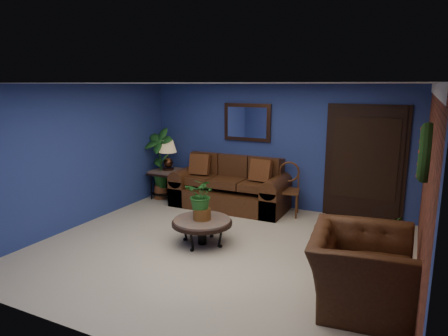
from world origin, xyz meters
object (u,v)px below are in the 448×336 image
at_px(sofa, 231,190).
at_px(coffee_table, 202,223).
at_px(table_lamp, 168,151).
at_px(side_chair, 288,185).
at_px(end_table, 169,176).
at_px(armchair, 362,269).

height_order(sofa, coffee_table, sofa).
xyz_separation_m(table_lamp, side_chair, (2.72, 0.07, -0.48)).
distance_m(sofa, end_table, 1.52).
distance_m(coffee_table, end_table, 2.79).
height_order(table_lamp, side_chair, table_lamp).
bearing_deg(table_lamp, end_table, 135.00).
bearing_deg(end_table, sofa, 1.45).
distance_m(sofa, armchair, 4.03).
bearing_deg(table_lamp, armchair, -31.46).
distance_m(end_table, side_chair, 2.72).
distance_m(sofa, side_chair, 1.22).
relative_size(sofa, armchair, 1.80).
bearing_deg(table_lamp, side_chair, 1.56).
bearing_deg(sofa, armchair, -43.28).
bearing_deg(table_lamp, sofa, 1.45).
relative_size(coffee_table, end_table, 1.37).
height_order(end_table, side_chair, side_chair).
xyz_separation_m(side_chair, armchair, (1.73, -2.80, -0.15)).
bearing_deg(sofa, end_table, -178.55).
relative_size(side_chair, armchair, 0.78).
xyz_separation_m(sofa, end_table, (-1.52, -0.04, 0.14)).
distance_m(end_table, armchair, 5.22).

